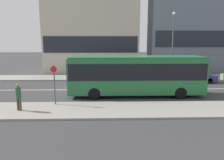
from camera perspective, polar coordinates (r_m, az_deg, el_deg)
The scene contains 11 objects.
ground_plane at distance 21.11m, azimuth -9.99°, elevation -2.52°, with size 120.00×120.00×0.00m, color #3A3A3D.
sidewalk_near at distance 15.16m, azimuth -13.39°, elevation -7.67°, with size 44.00×3.50×0.13m.
sidewalk_far at distance 27.17m, azimuth -8.12°, elevation 0.63°, with size 44.00×3.50×0.13m.
lane_centerline at distance 21.11m, azimuth -9.99°, elevation -2.50°, with size 41.80×0.16×0.01m.
apartment_block_left_tower at distance 32.24m, azimuth -5.42°, elevation 15.17°, with size 13.21×4.57×14.61m.
apartment_block_right_tower at distance 36.06m, azimuth 26.17°, elevation 15.83°, with size 19.72×4.37×17.31m.
city_bus at distance 18.42m, azimuth 6.25°, elevation 1.76°, with size 11.19×2.63×3.35m.
parked_car_0 at distance 25.87m, azimuth 20.70°, elevation 0.87°, with size 4.45×1.68×1.41m.
pedestrian_near_stop at distance 15.48m, azimuth -23.26°, elevation -3.71°, with size 0.34×0.34×1.79m.
bus_stop_sign at distance 15.97m, azimuth -14.83°, elevation -0.48°, with size 0.44×0.12×2.82m.
street_lamp at distance 26.39m, azimuth 15.60°, elevation 10.21°, with size 0.36×0.36×7.61m.
Camera 1 is at (3.08, -20.33, 4.77)m, focal length 35.00 mm.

